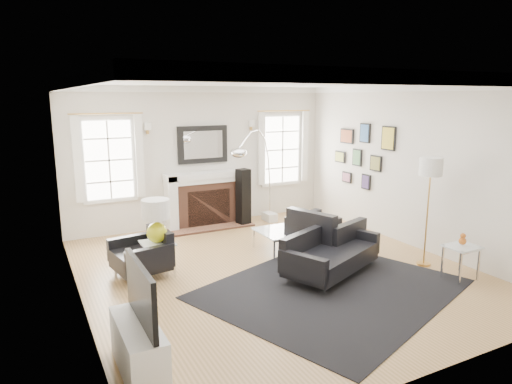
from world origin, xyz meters
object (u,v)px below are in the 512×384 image
gourd_lamp (156,218)px  arc_floor_lamp (256,175)px  armchair_right (323,235)px  armchair_left (144,255)px  coffee_table (282,232)px  fireplace (207,200)px  sofa (328,254)px

gourd_lamp → arc_floor_lamp: bearing=30.8°
armchair_right → armchair_left: bearing=168.5°
armchair_right → arc_floor_lamp: bearing=98.7°
armchair_left → gourd_lamp: 0.61m
coffee_table → arc_floor_lamp: arc_floor_lamp is taller
gourd_lamp → fireplace: bearing=53.3°
armchair_right → coffee_table: armchair_right is taller
coffee_table → gourd_lamp: gourd_lamp is taller
fireplace → armchair_left: 2.75m
sofa → armchair_left: (-2.45, 1.19, 0.01)m
armchair_left → armchair_right: (2.79, -0.57, 0.07)m
fireplace → armchair_left: size_ratio=1.83×
armchair_left → armchair_right: bearing=-11.5°
fireplace → gourd_lamp: gourd_lamp is taller
fireplace → gourd_lamp: (-1.62, -2.18, 0.34)m
arc_floor_lamp → armchair_left: bearing=-152.9°
fireplace → armchair_right: 2.82m
armchair_right → gourd_lamp: (-2.61, 0.46, 0.49)m
sofa → arc_floor_lamp: bearing=88.5°
sofa → coffee_table: 1.21m
armchair_left → coffee_table: armchair_left is taller
sofa → gourd_lamp: gourd_lamp is taller
gourd_lamp → armchair_left: bearing=148.7°
armchair_right → gourd_lamp: size_ratio=1.96×
fireplace → coffee_table: size_ratio=2.12×
armchair_left → armchair_right: 2.85m
armchair_right → arc_floor_lamp: 2.01m
armchair_left → gourd_lamp: (0.18, -0.11, 0.57)m
fireplace → arc_floor_lamp: arc_floor_lamp is taller
gourd_lamp → arc_floor_lamp: size_ratio=0.31×
arc_floor_lamp → gourd_lamp: bearing=-149.2°
sofa → fireplace: bearing=101.2°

